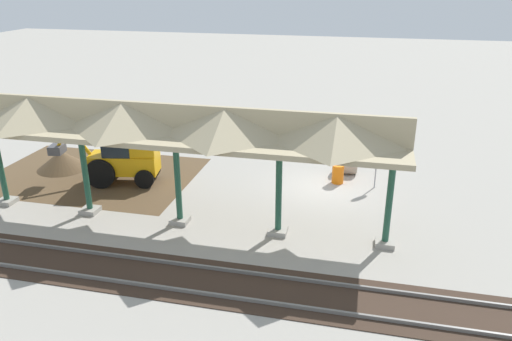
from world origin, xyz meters
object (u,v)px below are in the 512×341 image
(stop_sign, at_px, (377,159))
(concrete_pipe, at_px, (347,164))
(backhoe, at_px, (121,157))
(traffic_barrel, at_px, (338,174))

(stop_sign, height_order, concrete_pipe, stop_sign)
(backhoe, distance_m, traffic_barrel, 10.34)
(concrete_pipe, distance_m, traffic_barrel, 1.36)
(concrete_pipe, bearing_deg, traffic_barrel, 75.44)
(concrete_pipe, relative_size, traffic_barrel, 1.21)
(backhoe, height_order, traffic_barrel, backhoe)
(stop_sign, relative_size, backhoe, 0.39)
(stop_sign, distance_m, concrete_pipe, 2.27)
(concrete_pipe, xyz_separation_m, traffic_barrel, (0.34, 1.32, -0.03))
(backhoe, xyz_separation_m, traffic_barrel, (-10.06, -2.23, -0.82))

